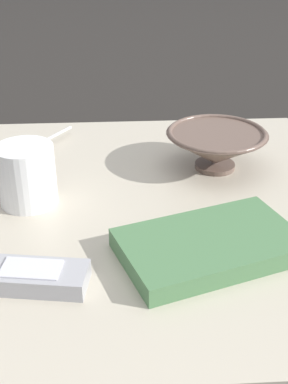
{
  "coord_description": "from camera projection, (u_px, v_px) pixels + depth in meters",
  "views": [
    {
      "loc": [
        0.65,
        -0.03,
        0.43
      ],
      "look_at": [
        0.0,
        0.0,
        0.07
      ],
      "focal_mm": 48.75,
      "sensor_mm": 36.0,
      "label": 1
    }
  ],
  "objects": [
    {
      "name": "teaspoon",
      "position": [
        37.0,
        145.0,
        0.91
      ],
      "size": [
        0.1,
        0.07,
        0.03
      ],
      "color": "silver",
      "rests_on": "table"
    },
    {
      "name": "coffee_mug",
      "position": [
        27.0,
        175.0,
        0.74
      ],
      "size": [
        0.08,
        0.08,
        0.09
      ],
      "color": "white",
      "rests_on": "table"
    },
    {
      "name": "tv_remote_near",
      "position": [
        14.0,
        275.0,
        0.59
      ],
      "size": [
        0.08,
        0.17,
        0.02
      ],
      "color": "#9E9EA3",
      "rests_on": "table"
    },
    {
      "name": "table",
      "position": [
        141.0,
        218.0,
        0.77
      ],
      "size": [
        0.66,
        0.64,
        0.05
      ],
      "color": "#B7AD99",
      "rests_on": "ground"
    },
    {
      "name": "cereal_bowl",
      "position": [
        216.0,
        147.0,
        0.84
      ],
      "size": [
        0.16,
        0.16,
        0.07
      ],
      "color": "brown",
      "rests_on": "table"
    },
    {
      "name": "paperback_book",
      "position": [
        210.0,
        245.0,
        0.64
      ],
      "size": [
        0.19,
        0.25,
        0.02
      ],
      "color": "#477247",
      "rests_on": "table"
    },
    {
      "name": "ground_plane",
      "position": [
        141.0,
        232.0,
        0.78
      ],
      "size": [
        6.0,
        6.0,
        0.0
      ],
      "primitive_type": "plane",
      "color": "black"
    }
  ]
}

